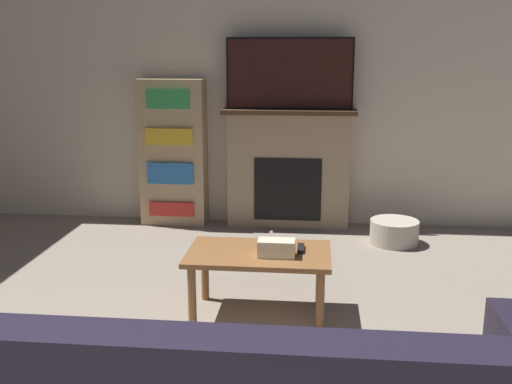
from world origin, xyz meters
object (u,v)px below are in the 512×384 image
Objects in this scene: tv at (290,74)px; coffee_table at (259,261)px; storage_basket at (394,232)px; bookshelf at (173,153)px; fireplace at (288,168)px.

tv reaches higher than coffee_table.
tv is 1.66m from storage_basket.
storage_basket is at bearing 56.57° from coffee_table.
tv is at bearing 154.72° from storage_basket.
bookshelf is 3.31× the size of storage_basket.
bookshelf is at bearing 116.85° from coffee_table.
tv reaches higher than fireplace.
tv is 1.30m from bookshelf.
tv reaches higher than storage_basket.
fireplace is at bearing 90.00° from tv.
fireplace is 1.08m from bookshelf.
bookshelf reaches higher than fireplace.
storage_basket is (0.93, -0.46, -0.45)m from fireplace.
bookshelf is (-0.99, 1.96, 0.32)m from coffee_table.
coffee_table is at bearing -63.15° from bookshelf.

